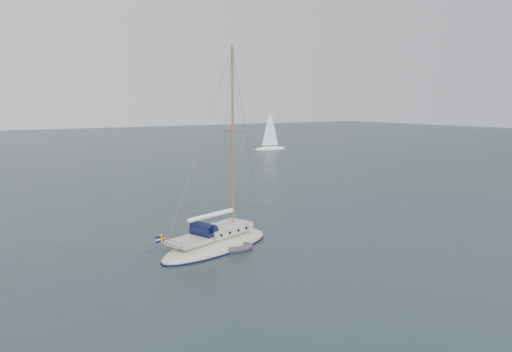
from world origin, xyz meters
TOP-DOWN VIEW (x-y plane):
  - ground at (0.00, 0.00)m, footprint 300.00×300.00m
  - sailboat at (-3.09, 1.16)m, footprint 8.89×2.67m
  - dinghy at (-2.61, 0.35)m, footprint 2.82×1.27m
  - distant_yacht_b at (36.23, 52.22)m, footprint 6.51×3.47m

SIDE VIEW (x-z plane):
  - ground at x=0.00m, z-range 0.00..0.00m
  - dinghy at x=-2.61m, z-range -0.02..0.38m
  - sailboat at x=-3.09m, z-range -5.37..7.29m
  - distant_yacht_b at x=36.23m, z-range -0.63..8.00m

